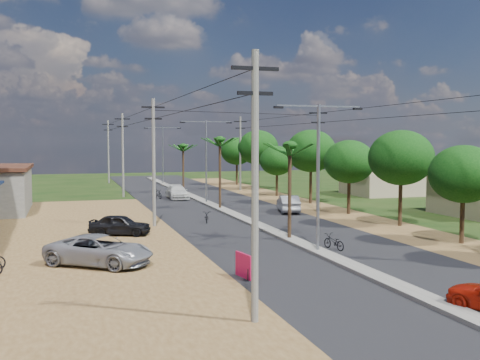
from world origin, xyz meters
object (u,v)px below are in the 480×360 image
object	(u,v)px
car_parked_silver	(99,251)
car_parked_dark	(120,225)
car_silver_mid	(288,204)
moto_rider_east	(334,242)
car_white_far	(177,193)
roadside_sign	(243,266)

from	to	relation	value
car_parked_silver	car_parked_dark	size ratio (longest dim) A/B	1.36
car_silver_mid	car_parked_silver	xyz separation A→B (m)	(-16.44, -16.10, 0.02)
car_parked_dark	moto_rider_east	world-z (taller)	car_parked_dark
car_white_far	roadside_sign	size ratio (longest dim) A/B	3.55
moto_rider_east	roadside_sign	bearing A→B (deg)	21.11
car_white_far	car_parked_silver	size ratio (longest dim) A/B	0.90
car_white_far	car_parked_dark	distance (m)	22.46
roadside_sign	car_parked_dark	bearing A→B (deg)	96.68
car_white_far	car_parked_dark	xyz separation A→B (m)	(-7.78, -21.07, -0.03)
car_parked_silver	moto_rider_east	size ratio (longest dim) A/B	3.19
car_white_far	car_parked_dark	size ratio (longest dim) A/B	1.22
car_silver_mid	roadside_sign	world-z (taller)	car_silver_mid
car_white_far	moto_rider_east	distance (m)	29.67
car_parked_silver	car_parked_dark	xyz separation A→B (m)	(1.77, 8.59, -0.07)
car_silver_mid	car_white_far	size ratio (longest dim) A/B	0.92
car_parked_silver	roadside_sign	size ratio (longest dim) A/B	3.94
car_white_far	moto_rider_east	size ratio (longest dim) A/B	2.87
moto_rider_east	car_white_far	bearing A→B (deg)	-97.43
moto_rider_east	roadside_sign	distance (m)	8.17
car_parked_dark	car_silver_mid	bearing A→B (deg)	-41.55
moto_rider_east	roadside_sign	world-z (taller)	roadside_sign
car_silver_mid	car_white_far	distance (m)	15.21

